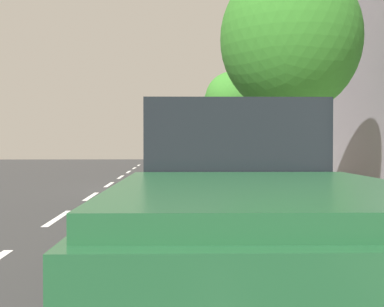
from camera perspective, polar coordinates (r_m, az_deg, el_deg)
The scene contains 16 objects.
ground at distance 16.84m, azimuth -1.73°, elevation -4.07°, with size 64.63×64.63×0.00m, color #303030.
sidewalk at distance 17.30m, azimuth 10.94°, elevation -3.71°, with size 4.18×40.39×0.15m, color #9CA185.
curb_edge at distance 16.93m, azimuth 3.77°, elevation -3.80°, with size 0.16×40.39×0.15m, color gray.
lane_stripe_centre at distance 16.81m, azimuth -10.33°, elevation -4.09°, with size 0.14×40.00×0.01m.
lane_stripe_bike_edge at distance 16.85m, azimuth -1.22°, elevation -4.06°, with size 0.12×40.39×0.01m, color white.
building_facade at distance 17.99m, azimuth 18.28°, elevation 6.04°, with size 0.50×40.39×6.17m, color slate.
parked_pickup_green_nearest at distance 4.50m, azimuth 5.44°, elevation -6.84°, with size 2.11×5.34×1.95m.
parked_sedan_dark_blue_second at distance 11.87m, azimuth 0.85°, elevation -2.61°, with size 2.05×4.50×1.52m.
parked_sedan_silver_mid at distance 22.23m, azimuth -0.76°, elevation -0.87°, with size 1.91×4.43×1.52m.
parked_sedan_red_far at distance 31.22m, azimuth -1.09°, elevation -0.30°, with size 2.06×4.51×1.52m.
bicycle_at_curb at distance 26.49m, azimuth 0.54°, elevation -1.33°, with size 1.73×0.60×0.80m.
cyclist_with_backpack at distance 26.04m, azimuth 1.08°, elevation 0.17°, with size 0.47×0.61×1.78m.
street_tree_mid_block at distance 13.27m, azimuth 11.19°, elevation 12.65°, with size 3.59×3.59×6.02m.
street_tree_far_end at distance 24.80m, azimuth 4.71°, elevation 6.22°, with size 2.72×2.72×4.95m.
street_tree_corner at distance 30.15m, azimuth 3.44°, elevation 5.59°, with size 2.22×2.22×5.02m.
fire_hydrant at distance 17.71m, azimuth 4.89°, elevation -1.97°, with size 0.22×0.22×0.84m.
Camera 1 is at (-0.18, -16.77, 1.52)m, focal length 46.61 mm.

